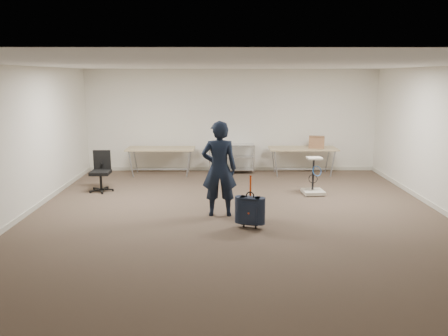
{
  "coord_description": "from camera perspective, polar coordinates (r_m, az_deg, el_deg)",
  "views": [
    {
      "loc": [
        -0.28,
        -7.56,
        2.61
      ],
      "look_at": [
        -0.23,
        0.3,
        0.95
      ],
      "focal_mm": 35.0,
      "sensor_mm": 36.0,
      "label": 1
    }
  ],
  "objects": [
    {
      "name": "ground",
      "position": [
        8.0,
        1.69,
        -7.12
      ],
      "size": [
        9.0,
        9.0,
        0.0
      ],
      "primitive_type": "plane",
      "color": "#3F2F26",
      "rests_on": "ground"
    },
    {
      "name": "room_shell",
      "position": [
        9.3,
        1.39,
        -4.05
      ],
      "size": [
        8.0,
        9.0,
        9.0
      ],
      "color": "white",
      "rests_on": "ground"
    },
    {
      "name": "folding_table_left",
      "position": [
        11.78,
        -8.26,
        2.36
      ],
      "size": [
        1.8,
        0.75,
        0.73
      ],
      "color": "tan",
      "rests_on": "ground"
    },
    {
      "name": "folding_table_right",
      "position": [
        11.87,
        10.24,
        2.36
      ],
      "size": [
        1.8,
        0.75,
        0.73
      ],
      "color": "tan",
      "rests_on": "ground"
    },
    {
      "name": "wire_shelf",
      "position": [
        11.96,
        1.0,
        1.47
      ],
      "size": [
        1.22,
        0.47,
        0.8
      ],
      "color": "silver",
      "rests_on": "ground"
    },
    {
      "name": "person",
      "position": [
        8.17,
        -0.63,
        -0.11
      ],
      "size": [
        0.67,
        0.45,
        1.81
      ],
      "primitive_type": "imported",
      "rotation": [
        0.0,
        0.0,
        3.17
      ],
      "color": "black",
      "rests_on": "ground"
    },
    {
      "name": "suitcase",
      "position": [
        7.63,
        3.41,
        -5.56
      ],
      "size": [
        0.38,
        0.28,
        0.94
      ],
      "color": "black",
      "rests_on": "ground"
    },
    {
      "name": "office_chair",
      "position": [
        10.46,
        -15.74,
        -1.4
      ],
      "size": [
        0.56,
        0.56,
        0.93
      ],
      "color": "black",
      "rests_on": "ground"
    },
    {
      "name": "equipment_cart",
      "position": [
        10.0,
        11.59,
        -2.14
      ],
      "size": [
        0.5,
        0.5,
        0.84
      ],
      "color": "beige",
      "rests_on": "ground"
    },
    {
      "name": "cardboard_box",
      "position": [
        11.94,
        12.0,
        3.34
      ],
      "size": [
        0.46,
        0.38,
        0.3
      ],
      "primitive_type": "cube",
      "rotation": [
        0.0,
        0.0,
        -0.21
      ],
      "color": "olive",
      "rests_on": "folding_table_right"
    }
  ]
}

